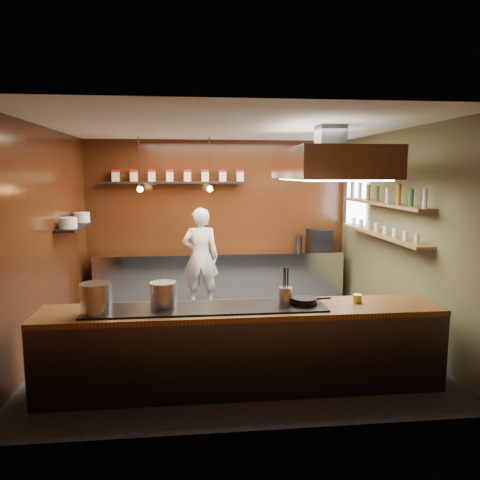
{
  "coord_description": "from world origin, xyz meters",
  "views": [
    {
      "loc": [
        -0.56,
        -6.51,
        2.38
      ],
      "look_at": [
        0.19,
        0.4,
        1.38
      ],
      "focal_mm": 35.0,
      "sensor_mm": 36.0,
      "label": 1
    }
  ],
  "objects": [
    {
      "name": "floor",
      "position": [
        0.0,
        0.0,
        0.0
      ],
      "size": [
        5.0,
        5.0,
        0.0
      ],
      "primitive_type": "plane",
      "color": "black",
      "rests_on": "ground"
    },
    {
      "name": "back_wall",
      "position": [
        0.0,
        2.5,
        1.5
      ],
      "size": [
        5.0,
        0.0,
        5.0
      ],
      "primitive_type": "plane",
      "rotation": [
        1.57,
        0.0,
        0.0
      ],
      "color": "#38140A",
      "rests_on": "ground"
    },
    {
      "name": "left_wall",
      "position": [
        -2.5,
        0.0,
        1.5
      ],
      "size": [
        0.0,
        5.0,
        5.0
      ],
      "primitive_type": "plane",
      "rotation": [
        1.57,
        0.0,
        1.57
      ],
      "color": "#38140A",
      "rests_on": "ground"
    },
    {
      "name": "right_wall",
      "position": [
        2.5,
        0.0,
        1.5
      ],
      "size": [
        0.0,
        5.0,
        5.0
      ],
      "primitive_type": "plane",
      "rotation": [
        1.57,
        0.0,
        -1.57
      ],
      "color": "brown",
      "rests_on": "ground"
    },
    {
      "name": "ceiling",
      "position": [
        0.0,
        0.0,
        3.0
      ],
      "size": [
        5.0,
        5.0,
        0.0
      ],
      "primitive_type": "plane",
      "rotation": [
        3.14,
        0.0,
        0.0
      ],
      "color": "silver",
      "rests_on": "back_wall"
    },
    {
      "name": "window_pane",
      "position": [
        2.45,
        1.7,
        1.9
      ],
      "size": [
        0.0,
        1.0,
        1.0
      ],
      "primitive_type": "plane",
      "rotation": [
        1.57,
        0.0,
        -1.57
      ],
      "color": "white",
      "rests_on": "right_wall"
    },
    {
      "name": "prep_counter",
      "position": [
        0.0,
        2.17,
        0.45
      ],
      "size": [
        4.6,
        0.65,
        0.9
      ],
      "primitive_type": "cube",
      "color": "silver",
      "rests_on": "floor"
    },
    {
      "name": "pass_counter",
      "position": [
        -0.0,
        -1.6,
        0.47
      ],
      "size": [
        4.4,
        0.72,
        0.94
      ],
      "color": "#38383D",
      "rests_on": "floor"
    },
    {
      "name": "tin_shelf",
      "position": [
        -0.9,
        2.36,
        2.2
      ],
      "size": [
        2.6,
        0.26,
        0.04
      ],
      "primitive_type": "cube",
      "color": "black",
      "rests_on": "back_wall"
    },
    {
      "name": "plate_shelf",
      "position": [
        -2.34,
        1.0,
        1.55
      ],
      "size": [
        0.3,
        1.4,
        0.04
      ],
      "primitive_type": "cube",
      "color": "black",
      "rests_on": "left_wall"
    },
    {
      "name": "bottle_shelf_upper",
      "position": [
        2.34,
        0.3,
        1.92
      ],
      "size": [
        0.26,
        2.8,
        0.04
      ],
      "primitive_type": "cube",
      "color": "brown",
      "rests_on": "right_wall"
    },
    {
      "name": "bottle_shelf_lower",
      "position": [
        2.34,
        0.3,
        1.45
      ],
      "size": [
        0.26,
        2.8,
        0.04
      ],
      "primitive_type": "cube",
      "color": "brown",
      "rests_on": "right_wall"
    },
    {
      "name": "extractor_hood",
      "position": [
        1.3,
        -0.4,
        2.51
      ],
      "size": [
        1.2,
        2.0,
        0.72
      ],
      "color": "#38383D",
      "rests_on": "ceiling"
    },
    {
      "name": "pendant_left",
      "position": [
        -1.4,
        1.7,
        2.15
      ],
      "size": [
        0.1,
        0.1,
        0.95
      ],
      "color": "black",
      "rests_on": "ceiling"
    },
    {
      "name": "pendant_right",
      "position": [
        -0.2,
        1.7,
        2.15
      ],
      "size": [
        0.1,
        0.1,
        0.95
      ],
      "color": "black",
      "rests_on": "ceiling"
    },
    {
      "name": "storage_tins",
      "position": [
        -0.75,
        2.36,
        2.33
      ],
      "size": [
        2.43,
        0.13,
        0.22
      ],
      "color": "beige",
      "rests_on": "tin_shelf"
    },
    {
      "name": "plate_stacks",
      "position": [
        -2.34,
        1.0,
        1.65
      ],
      "size": [
        0.26,
        1.16,
        0.16
      ],
      "color": "white",
      "rests_on": "plate_shelf"
    },
    {
      "name": "bottles",
      "position": [
        2.34,
        0.3,
        2.06
      ],
      "size": [
        0.06,
        2.66,
        0.24
      ],
      "color": "silver",
      "rests_on": "bottle_shelf_upper"
    },
    {
      "name": "wine_glasses",
      "position": [
        2.34,
        0.3,
        1.53
      ],
      "size": [
        0.07,
        2.37,
        0.13
      ],
      "color": "silver",
      "rests_on": "bottle_shelf_lower"
    },
    {
      "name": "stockpot_large",
      "position": [
        -1.54,
        -1.68,
        1.1
      ],
      "size": [
        0.35,
        0.35,
        0.31
      ],
      "primitive_type": "cylinder",
      "rotation": [
        0.0,
        0.0,
        -0.09
      ],
      "color": "silver",
      "rests_on": "pass_counter"
    },
    {
      "name": "stockpot_small",
      "position": [
        -0.86,
        -1.52,
        1.07
      ],
      "size": [
        0.35,
        0.35,
        0.27
      ],
      "primitive_type": "cylinder",
      "rotation": [
        0.0,
        0.0,
        -0.28
      ],
      "color": "silver",
      "rests_on": "pass_counter"
    },
    {
      "name": "utensil_crock",
      "position": [
        0.47,
        -1.6,
        1.04
      ],
      "size": [
        0.18,
        0.18,
        0.19
      ],
      "primitive_type": "cylinder",
      "rotation": [
        0.0,
        0.0,
        -0.26
      ],
      "color": "silver",
      "rests_on": "pass_counter"
    },
    {
      "name": "frying_pan",
      "position": [
        0.69,
        -1.61,
        0.97
      ],
      "size": [
        0.45,
        0.29,
        0.07
      ],
      "color": "black",
      "rests_on": "pass_counter"
    },
    {
      "name": "butter_jar",
      "position": [
        1.32,
        -1.54,
        0.97
      ],
      "size": [
        0.12,
        0.12,
        0.09
      ],
      "primitive_type": "cylinder",
      "rotation": [
        0.0,
        0.0,
        -0.15
      ],
      "color": "gold",
      "rests_on": "pass_counter"
    },
    {
      "name": "espresso_machine",
      "position": [
        1.94,
        2.23,
        1.1
      ],
      "size": [
        0.46,
        0.44,
        0.4
      ],
      "primitive_type": "cube",
      "rotation": [
        0.0,
        0.0,
        0.17
      ],
      "color": "black",
      "rests_on": "prep_counter"
    },
    {
      "name": "chef",
      "position": [
        -0.37,
        1.78,
        0.89
      ],
      "size": [
        0.66,
        0.45,
        1.77
      ],
      "primitive_type": "imported",
      "rotation": [
        0.0,
        0.0,
        3.1
      ],
      "color": "silver",
      "rests_on": "floor"
    }
  ]
}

